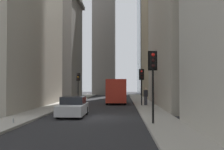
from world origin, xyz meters
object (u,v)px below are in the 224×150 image
traffic_light_midblock (78,80)px  discarded_bottle (13,121)px  delivery_truck (117,91)px  traffic_light_foreground (153,70)px  sedan_silver (73,107)px  pedestrian (146,95)px  traffic_light_far_junction (142,79)px

traffic_light_midblock → discarded_bottle: traffic_light_midblock is taller
delivery_truck → traffic_light_foreground: traffic_light_foreground is taller
sedan_silver → pedestrian: (9.94, -5.88, 0.46)m
traffic_light_midblock → discarded_bottle: size_ratio=13.69×
pedestrian → discarded_bottle: pedestrian is taller
delivery_truck → pedestrian: delivery_truck is taller
traffic_light_foreground → pedestrian: size_ratio=2.25×
delivery_truck → pedestrian: (-4.51, -3.08, -0.34)m
delivery_truck → traffic_light_far_junction: traffic_light_far_junction is taller
traffic_light_foreground → pedestrian: traffic_light_foreground is taller
traffic_light_midblock → pedestrian: traffic_light_midblock is taller
traffic_light_foreground → traffic_light_midblock: traffic_light_foreground is taller
traffic_light_foreground → discarded_bottle: 8.31m
discarded_bottle → traffic_light_far_junction: bearing=-29.4°
delivery_truck → traffic_light_far_junction: 5.70m
delivery_truck → sedan_silver: (-14.45, 2.80, -0.80)m
traffic_light_foreground → traffic_light_midblock: size_ratio=1.09×
traffic_light_far_junction → discarded_bottle: size_ratio=13.69×
sedan_silver → traffic_light_far_junction: bearing=-29.6°
traffic_light_foreground → delivery_truck: bearing=7.2°
delivery_truck → traffic_light_midblock: (7.17, 5.60, 1.39)m
traffic_light_foreground → discarded_bottle: traffic_light_foreground is taller
delivery_truck → traffic_light_far_junction: bearing=-151.4°
sedan_silver → traffic_light_foreground: bearing=-131.4°
traffic_light_far_junction → pedestrian: (0.34, -0.44, -1.73)m
sedan_silver → traffic_light_midblock: 21.91m
traffic_light_foreground → traffic_light_midblock: bearing=17.0°
sedan_silver → traffic_light_foreground: (-4.58, -5.21, 2.44)m
traffic_light_far_junction → discarded_bottle: (-14.26, 8.05, -2.60)m
traffic_light_foreground → traffic_light_far_junction: (14.18, -0.24, -0.26)m
traffic_light_far_junction → sedan_silver: bearing=150.4°
traffic_light_foreground → traffic_light_midblock: (26.20, 8.01, -0.25)m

